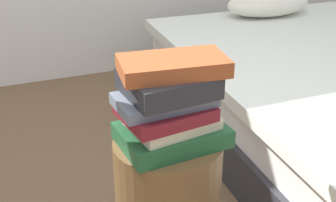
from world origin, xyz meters
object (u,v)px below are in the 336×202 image
Objects in this scene: book_forest at (172,135)px; book_maroon at (165,111)px; book_slate at (165,100)px; book_rust at (173,66)px; book_cream at (172,121)px; book_charcoal at (169,83)px.

book_forest is 0.08m from book_maroon.
book_forest is 0.11m from book_slate.
book_slate is at bearing 171.00° from book_rust.
book_forest is 1.03× the size of book_rust.
book_cream is 1.00× the size of book_charcoal.
book_rust is (0.01, -0.01, 0.05)m from book_charcoal.
book_maroon reaches higher than book_forest.
book_maroon is at bearing -164.51° from book_charcoal.
book_maroon is at bearing 168.69° from book_forest.
book_slate reaches higher than book_maroon.
book_maroon is (-0.02, 0.00, 0.04)m from book_cream.
book_maroon is 0.83× the size of book_rust.
book_charcoal is 0.05m from book_rust.
book_cream reaches higher than book_forest.
book_charcoal is (-0.01, 0.01, 0.12)m from book_cream.
book_charcoal is 0.81× the size of book_rust.
book_forest is 0.16m from book_charcoal.
book_forest is at bearing 179.37° from book_cream.
book_charcoal reaches higher than book_forest.
book_forest is 0.21m from book_rust.
book_cream is 0.07m from book_slate.
book_forest is 1.27× the size of book_charcoal.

